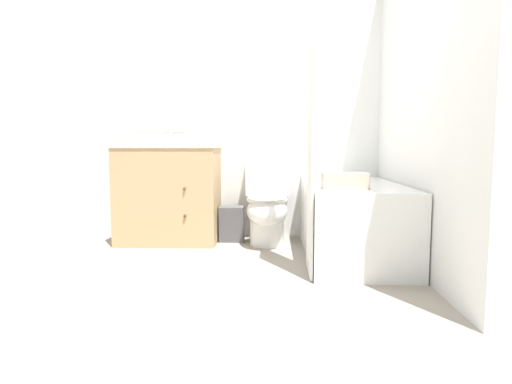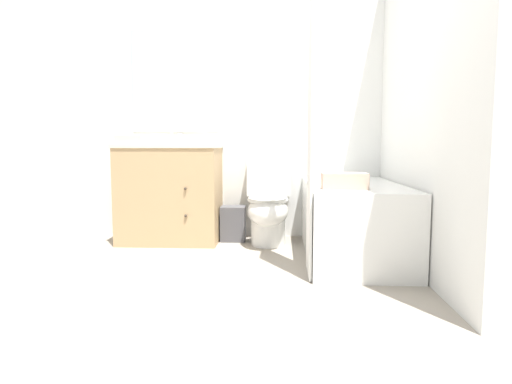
{
  "view_description": "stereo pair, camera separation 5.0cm",
  "coord_description": "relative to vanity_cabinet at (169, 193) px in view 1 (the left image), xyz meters",
  "views": [
    {
      "loc": [
        0.2,
        -2.57,
        0.88
      ],
      "look_at": [
        0.07,
        0.78,
        0.52
      ],
      "focal_mm": 32.0,
      "sensor_mm": 36.0,
      "label": 1
    },
    {
      "loc": [
        0.25,
        -2.56,
        0.88
      ],
      "look_at": [
        0.07,
        0.78,
        0.52
      ],
      "focal_mm": 32.0,
      "sensor_mm": 36.0,
      "label": 2
    }
  ],
  "objects": [
    {
      "name": "ground_plane",
      "position": [
        0.73,
        -1.46,
        -0.45
      ],
      "size": [
        14.0,
        14.0,
        0.0
      ],
      "primitive_type": "plane",
      "color": "gray"
    },
    {
      "name": "wall_back",
      "position": [
        0.73,
        0.3,
        0.81
      ],
      "size": [
        8.0,
        0.06,
        2.5
      ],
      "color": "silver",
      "rests_on": "ground_plane"
    },
    {
      "name": "wall_right",
      "position": [
        1.94,
        -0.59,
        0.8
      ],
      "size": [
        0.05,
        2.73,
        2.5
      ],
      "color": "silver",
      "rests_on": "ground_plane"
    },
    {
      "name": "vanity_cabinet",
      "position": [
        0.0,
        0.0,
        0.0
      ],
      "size": [
        0.89,
        0.59,
        0.87
      ],
      "color": "tan",
      "rests_on": "ground_plane"
    },
    {
      "name": "sink_faucet",
      "position": [
        -0.0,
        0.17,
        0.46
      ],
      "size": [
        0.14,
        0.12,
        0.12
      ],
      "color": "silver",
      "rests_on": "vanity_cabinet"
    },
    {
      "name": "toilet",
      "position": [
        0.88,
        -0.08,
        -0.09
      ],
      "size": [
        0.4,
        0.69,
        0.76
      ],
      "color": "white",
      "rests_on": "ground_plane"
    },
    {
      "name": "bathtub",
      "position": [
        1.55,
        -0.47,
        -0.16
      ],
      "size": [
        0.71,
        1.5,
        0.57
      ],
      "color": "white",
      "rests_on": "ground_plane"
    },
    {
      "name": "shower_curtain",
      "position": [
        1.18,
        -0.99,
        0.5
      ],
      "size": [
        0.02,
        0.38,
        1.88
      ],
      "color": "white",
      "rests_on": "ground_plane"
    },
    {
      "name": "wastebasket",
      "position": [
        0.56,
        0.05,
        -0.29
      ],
      "size": [
        0.22,
        0.19,
        0.32
      ],
      "color": "#4C4C51",
      "rests_on": "ground_plane"
    },
    {
      "name": "tissue_box",
      "position": [
        0.06,
        0.18,
        0.47
      ],
      "size": [
        0.13,
        0.13,
        0.1
      ],
      "color": "beige",
      "rests_on": "vanity_cabinet"
    },
    {
      "name": "hand_towel_folded",
      "position": [
        -0.29,
        -0.18,
        0.46
      ],
      "size": [
        0.23,
        0.15,
        0.07
      ],
      "color": "beige",
      "rests_on": "vanity_cabinet"
    },
    {
      "name": "bath_towel_folded",
      "position": [
        1.42,
        -0.9,
        0.18
      ],
      "size": [
        0.3,
        0.19,
        0.11
      ],
      "color": "tan",
      "rests_on": "bathtub"
    }
  ]
}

